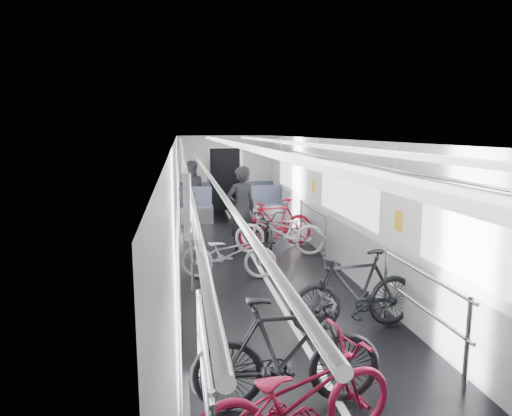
{
  "coord_description": "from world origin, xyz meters",
  "views": [
    {
      "loc": [
        -1.43,
        -7.65,
        2.56
      ],
      "look_at": [
        0.0,
        0.91,
        1.08
      ],
      "focal_mm": 32.0,
      "sensor_mm": 36.0,
      "label": 1
    }
  ],
  "objects_px": {
    "person_standing": "(241,209)",
    "bike_left_mid": "(287,352)",
    "bike_left_near": "(296,397)",
    "bike_aisle": "(266,229)",
    "bike_right_far": "(276,223)",
    "person_seated": "(191,190)",
    "bike_left_far": "(228,254)",
    "bike_right_near": "(355,291)",
    "bike_right_mid": "(280,231)"
  },
  "relations": [
    {
      "from": "bike_right_near",
      "to": "bike_right_mid",
      "type": "distance_m",
      "value": 3.75
    },
    {
      "from": "bike_left_far",
      "to": "bike_right_near",
      "type": "distance_m",
      "value": 2.75
    },
    {
      "from": "bike_left_near",
      "to": "bike_aisle",
      "type": "xyz_separation_m",
      "value": [
        0.92,
        6.2,
        -0.0
      ]
    },
    {
      "from": "bike_right_far",
      "to": "bike_right_mid",
      "type": "bearing_deg",
      "value": -17.18
    },
    {
      "from": "bike_left_near",
      "to": "person_standing",
      "type": "relative_size",
      "value": 0.98
    },
    {
      "from": "bike_right_near",
      "to": "person_seated",
      "type": "distance_m",
      "value": 8.05
    },
    {
      "from": "bike_right_near",
      "to": "person_standing",
      "type": "xyz_separation_m",
      "value": [
        -0.9,
        4.22,
        0.38
      ]
    },
    {
      "from": "bike_right_near",
      "to": "bike_aisle",
      "type": "bearing_deg",
      "value": 179.0
    },
    {
      "from": "bike_left_far",
      "to": "bike_right_far",
      "type": "distance_m",
      "value": 2.34
    },
    {
      "from": "bike_left_far",
      "to": "bike_right_far",
      "type": "height_order",
      "value": "bike_right_far"
    },
    {
      "from": "bike_left_near",
      "to": "bike_left_mid",
      "type": "distance_m",
      "value": 0.61
    },
    {
      "from": "person_standing",
      "to": "bike_left_mid",
      "type": "bearing_deg",
      "value": 68.55
    },
    {
      "from": "bike_left_near",
      "to": "bike_right_near",
      "type": "height_order",
      "value": "bike_right_near"
    },
    {
      "from": "bike_right_far",
      "to": "person_seated",
      "type": "height_order",
      "value": "person_seated"
    },
    {
      "from": "bike_left_far",
      "to": "bike_right_mid",
      "type": "distance_m",
      "value": 1.83
    },
    {
      "from": "bike_left_mid",
      "to": "person_standing",
      "type": "height_order",
      "value": "person_standing"
    },
    {
      "from": "bike_right_near",
      "to": "person_seated",
      "type": "xyz_separation_m",
      "value": [
        -1.88,
        7.82,
        0.33
      ]
    },
    {
      "from": "bike_left_near",
      "to": "bike_left_far",
      "type": "xyz_separation_m",
      "value": [
        -0.07,
        4.46,
        -0.03
      ]
    },
    {
      "from": "bike_left_mid",
      "to": "bike_right_mid",
      "type": "height_order",
      "value": "bike_left_mid"
    },
    {
      "from": "bike_left_near",
      "to": "bike_left_far",
      "type": "height_order",
      "value": "bike_left_near"
    },
    {
      "from": "bike_right_mid",
      "to": "bike_aisle",
      "type": "bearing_deg",
      "value": -133.47
    },
    {
      "from": "person_standing",
      "to": "bike_left_far",
      "type": "bearing_deg",
      "value": 57.4
    },
    {
      "from": "bike_left_mid",
      "to": "bike_aisle",
      "type": "relative_size",
      "value": 1.02
    },
    {
      "from": "bike_right_near",
      "to": "person_seated",
      "type": "bearing_deg",
      "value": -172.97
    },
    {
      "from": "bike_left_far",
      "to": "bike_right_mid",
      "type": "bearing_deg",
      "value": -31.91
    },
    {
      "from": "bike_left_far",
      "to": "bike_right_near",
      "type": "bearing_deg",
      "value": -139.94
    },
    {
      "from": "person_standing",
      "to": "bike_right_near",
      "type": "bearing_deg",
      "value": 84.1
    },
    {
      "from": "bike_right_far",
      "to": "person_standing",
      "type": "height_order",
      "value": "person_standing"
    },
    {
      "from": "bike_left_mid",
      "to": "bike_right_far",
      "type": "relative_size",
      "value": 1.0
    },
    {
      "from": "bike_aisle",
      "to": "bike_right_far",
      "type": "bearing_deg",
      "value": 42.46
    },
    {
      "from": "bike_left_near",
      "to": "bike_right_near",
      "type": "xyz_separation_m",
      "value": [
        1.32,
        2.08,
        0.06
      ]
    },
    {
      "from": "bike_left_far",
      "to": "bike_left_mid",
      "type": "bearing_deg",
      "value": -168.15
    },
    {
      "from": "bike_left_near",
      "to": "bike_right_near",
      "type": "distance_m",
      "value": 2.46
    },
    {
      "from": "bike_left_near",
      "to": "bike_right_near",
      "type": "bearing_deg",
      "value": -45.99
    },
    {
      "from": "bike_right_mid",
      "to": "bike_right_far",
      "type": "height_order",
      "value": "bike_right_far"
    },
    {
      "from": "bike_left_near",
      "to": "person_standing",
      "type": "height_order",
      "value": "person_standing"
    },
    {
      "from": "bike_left_mid",
      "to": "person_seated",
      "type": "relative_size",
      "value": 1.05
    },
    {
      "from": "bike_right_mid",
      "to": "person_standing",
      "type": "distance_m",
      "value": 0.97
    },
    {
      "from": "bike_left_mid",
      "to": "person_standing",
      "type": "relative_size",
      "value": 0.99
    },
    {
      "from": "bike_aisle",
      "to": "person_standing",
      "type": "height_order",
      "value": "person_standing"
    },
    {
      "from": "bike_left_far",
      "to": "bike_right_mid",
      "type": "height_order",
      "value": "bike_right_mid"
    },
    {
      "from": "bike_left_mid",
      "to": "bike_right_mid",
      "type": "xyz_separation_m",
      "value": [
        1.08,
        5.22,
        -0.05
      ]
    },
    {
      "from": "bike_right_far",
      "to": "person_seated",
      "type": "distance_m",
      "value": 3.91
    },
    {
      "from": "person_seated",
      "to": "bike_left_far",
      "type": "bearing_deg",
      "value": 87.32
    },
    {
      "from": "bike_right_near",
      "to": "bike_left_mid",
      "type": "bearing_deg",
      "value": -46.6
    },
    {
      "from": "bike_aisle",
      "to": "bike_right_near",
      "type": "bearing_deg",
      "value": -81.72
    },
    {
      "from": "bike_left_near",
      "to": "bike_right_near",
      "type": "relative_size",
      "value": 1.01
    },
    {
      "from": "bike_left_near",
      "to": "bike_aisle",
      "type": "distance_m",
      "value": 6.27
    },
    {
      "from": "bike_left_near",
      "to": "bike_right_far",
      "type": "bearing_deg",
      "value": -24.18
    },
    {
      "from": "bike_left_near",
      "to": "bike_left_mid",
      "type": "relative_size",
      "value": 0.99
    }
  ]
}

